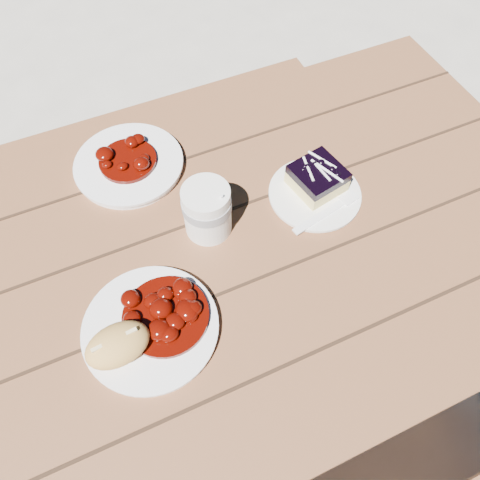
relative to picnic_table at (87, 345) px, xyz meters
name	(u,v)px	position (x,y,z in m)	size (l,w,h in m)	color
ground	(140,410)	(0.00, 0.00, -0.59)	(60.00, 60.00, 0.00)	#AFAA9E
picnic_table	(87,345)	(0.00, 0.00, 0.00)	(2.00, 1.55, 0.75)	brown
main_plate	(151,328)	(0.13, -0.09, 0.17)	(0.22, 0.22, 0.02)	white
goulash_stew	(165,312)	(0.16, -0.09, 0.20)	(0.14, 0.14, 0.04)	#4C0802
bread_roll	(118,345)	(0.08, -0.11, 0.20)	(0.10, 0.07, 0.05)	tan
dessert_plate	(315,195)	(0.52, 0.04, 0.17)	(0.18, 0.18, 0.01)	white
blueberry_cake	(317,178)	(0.53, 0.06, 0.20)	(0.11, 0.11, 0.05)	#EEDC81
fork_dessert	(320,216)	(0.50, -0.01, 0.17)	(0.03, 0.16, 0.01)	white
coffee_cup	(207,211)	(0.30, 0.06, 0.22)	(0.09, 0.09, 0.11)	white
second_plate	(129,165)	(0.21, 0.27, 0.17)	(0.22, 0.22, 0.02)	white
second_stew	(126,155)	(0.21, 0.27, 0.20)	(0.12, 0.12, 0.04)	#4C0802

